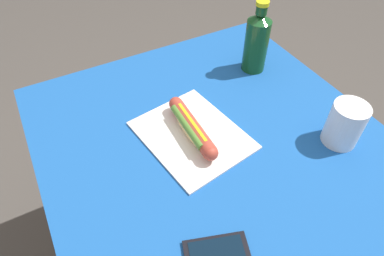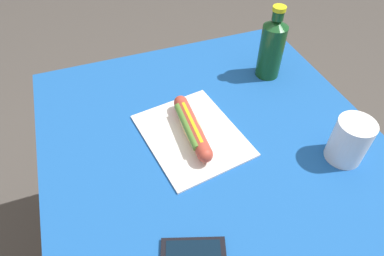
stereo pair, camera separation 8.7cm
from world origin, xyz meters
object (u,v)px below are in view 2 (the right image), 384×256
Objects in this scene: cell_phone at (193,254)px; drinking_cup at (350,141)px; hot_dog at (192,127)px; soda_bottle at (272,47)px.

drinking_cup reaches higher than cell_phone.
drinking_cup is at bearing -76.12° from cell_phone.
hot_dog is 0.39m from drinking_cup.
soda_bottle reaches higher than hot_dog.
soda_bottle reaches higher than drinking_cup.
hot_dog is 1.03× the size of soda_bottle.
drinking_cup is at bearing -120.47° from hot_dog.
drinking_cup is (-0.20, -0.33, 0.03)m from hot_dog.
soda_bottle is at bearing -41.89° from cell_phone.
hot_dog is 0.32m from cell_phone.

